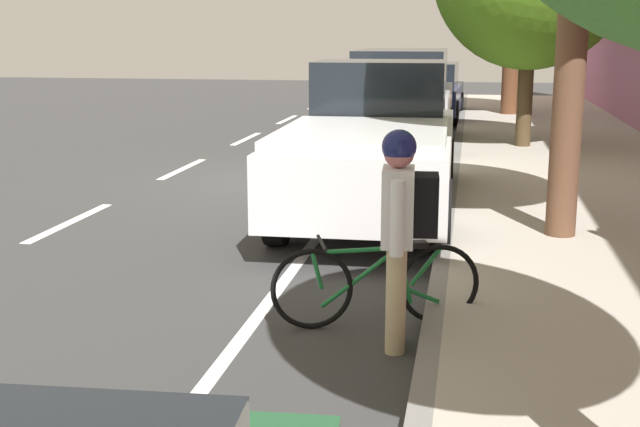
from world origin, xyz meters
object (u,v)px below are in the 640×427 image
parked_suv_silver_mid (402,99)px  parked_sedan_dark_blue_far (427,92)px  parked_pickup_white_second (374,146)px  cyclist_with_backpack (402,218)px  bicycle_at_curb (377,284)px

parked_suv_silver_mid → parked_sedan_dark_blue_far: bearing=88.3°
parked_pickup_white_second → cyclist_with_backpack: (0.74, -4.63, 0.10)m
cyclist_with_backpack → parked_sedan_dark_blue_far: bearing=92.5°
parked_sedan_dark_blue_far → cyclist_with_backpack: 16.65m
parked_suv_silver_mid → bicycle_at_curb: (0.67, -10.20, -0.67)m
parked_suv_silver_mid → cyclist_with_backpack: parked_suv_silver_mid is taller
cyclist_with_backpack → parked_suv_silver_mid: bearing=94.8°
parked_suv_silver_mid → cyclist_with_backpack: size_ratio=2.85×
bicycle_at_curb → cyclist_with_backpack: size_ratio=0.99×
parked_pickup_white_second → parked_suv_silver_mid: size_ratio=1.13×
bicycle_at_curb → cyclist_with_backpack: 0.82m
parked_sedan_dark_blue_far → cyclist_with_backpack: (0.72, -16.64, 0.25)m
cyclist_with_backpack → bicycle_at_curb: bearing=116.7°
parked_pickup_white_second → parked_sedan_dark_blue_far: size_ratio=1.20×
parked_pickup_white_second → bicycle_at_curb: size_ratio=3.25×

